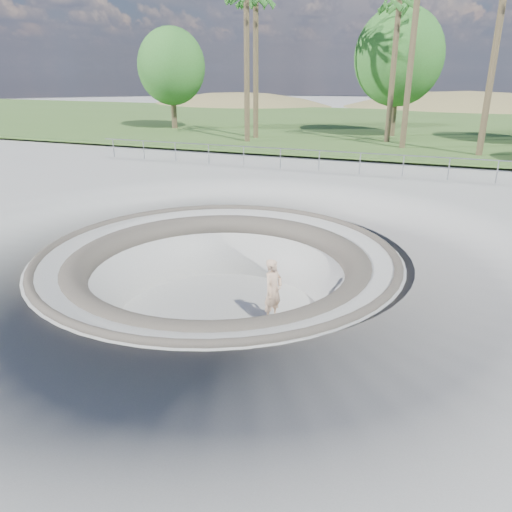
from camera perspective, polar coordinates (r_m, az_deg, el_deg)
name	(u,v)px	position (r m, az deg, el deg)	size (l,w,h in m)	color
ground	(218,253)	(14.27, -4.36, 0.30)	(180.00, 180.00, 0.00)	#AAA9A4
skate_bowl	(220,311)	(15.00, -4.17, -6.26)	(14.00, 14.00, 4.10)	#AAA9A4
grass_strip	(378,125)	(46.70, 13.80, 14.32)	(180.00, 36.00, 0.12)	#3E5F26
distant_hills	(426,165)	(70.34, 18.88, 9.82)	(103.20, 45.00, 28.60)	olive
safety_railing	(319,160)	(25.14, 7.23, 10.78)	(25.00, 0.06, 1.03)	gray
skateboard	(273,320)	(14.45, 1.93, -7.37)	(0.79, 0.34, 0.08)	olive
skater	(273,291)	(14.03, 1.97, -3.98)	(0.67, 0.44, 1.85)	tan
palm_b	(256,0)	(36.55, -0.03, 27.17)	(2.60, 2.60, 10.28)	brown
palm_d	(399,4)	(35.59, 16.05, 25.92)	(2.60, 2.60, 9.80)	brown
bushy_tree_left	(171,67)	(42.86, -9.65, 20.57)	(5.45, 4.96, 7.87)	brown
bushy_tree_mid	(399,57)	(38.64, 15.99, 21.05)	(6.15, 5.59, 8.87)	brown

